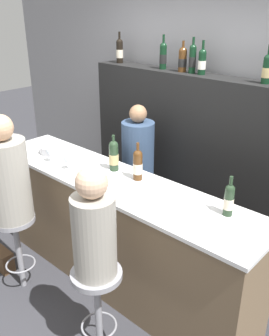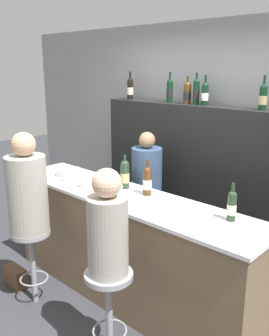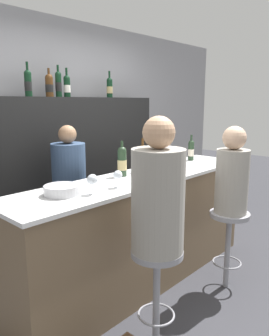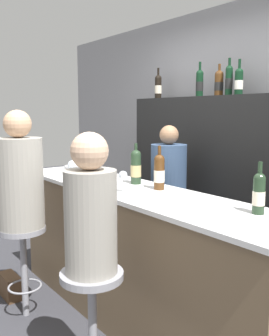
{
  "view_description": "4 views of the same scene",
  "coord_description": "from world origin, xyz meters",
  "px_view_note": "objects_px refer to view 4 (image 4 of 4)",
  "views": [
    {
      "loc": [
        1.98,
        -1.64,
        2.36
      ],
      "look_at": [
        0.18,
        0.33,
        1.17
      ],
      "focal_mm": 40.0,
      "sensor_mm": 36.0,
      "label": 1
    },
    {
      "loc": [
        2.2,
        -1.92,
        2.12
      ],
      "look_at": [
        0.1,
        0.29,
        1.29
      ],
      "focal_mm": 40.0,
      "sensor_mm": 36.0,
      "label": 2
    },
    {
      "loc": [
        -2.14,
        -1.61,
        1.68
      ],
      "look_at": [
        -0.18,
        0.22,
        1.13
      ],
      "focal_mm": 35.0,
      "sensor_mm": 36.0,
      "label": 3
    },
    {
      "loc": [
        2.13,
        -1.34,
        1.58
      ],
      "look_at": [
        -0.06,
        0.34,
        1.17
      ],
      "focal_mm": 40.0,
      "sensor_mm": 36.0,
      "label": 4
    }
  ],
  "objects_px": {
    "wine_bottle_backbar_1": "(200,83)",
    "metal_bowl": "(78,169)",
    "wine_bottle_backbar_0": "(158,87)",
    "wine_bottle_counter_2": "(259,193)",
    "bartender": "(168,212)",
    "wine_bottle_counter_0": "(136,167)",
    "wine_bottle_backbar_4": "(239,81)",
    "wine_glass_0": "(72,165)",
    "wine_bottle_counter_1": "(159,172)",
    "bar_stool_right": "(92,300)",
    "wine_bottle_backbar_2": "(219,83)",
    "bar_stool_left": "(23,248)",
    "wine_glass_2": "(123,176)",
    "guest_seated_right": "(91,212)",
    "wine_bottle_backbar_3": "(229,80)",
    "wine_glass_1": "(87,170)",
    "handbag": "(10,286)",
    "guest_seated_left": "(20,178)"
  },
  "relations": [
    {
      "from": "wine_bottle_backbar_1",
      "to": "metal_bowl",
      "type": "xyz_separation_m",
      "value": [
        -0.42,
        -1.12,
        -0.8
      ]
    },
    {
      "from": "wine_bottle_backbar_0",
      "to": "wine_bottle_backbar_1",
      "type": "distance_m",
      "value": 0.61
    },
    {
      "from": "wine_bottle_counter_2",
      "to": "bartender",
      "type": "relative_size",
      "value": 0.2
    },
    {
      "from": "wine_bottle_counter_0",
      "to": "wine_bottle_backbar_4",
      "type": "bearing_deg",
      "value": 80.57
    },
    {
      "from": "wine_glass_0",
      "to": "bartender",
      "type": "relative_size",
      "value": 0.1
    },
    {
      "from": "wine_bottle_counter_1",
      "to": "wine_bottle_counter_2",
      "type": "xyz_separation_m",
      "value": [
        0.82,
        0.0,
        -0.01
      ]
    },
    {
      "from": "bar_stool_right",
      "to": "wine_bottle_counter_1",
      "type": "bearing_deg",
      "value": 112.49
    },
    {
      "from": "wine_glass_0",
      "to": "metal_bowl",
      "type": "height_order",
      "value": "wine_glass_0"
    },
    {
      "from": "wine_bottle_backbar_2",
      "to": "bar_stool_left",
      "type": "xyz_separation_m",
      "value": [
        -0.38,
        -1.77,
        -1.29
      ]
    },
    {
      "from": "wine_bottle_backbar_4",
      "to": "wine_glass_0",
      "type": "height_order",
      "value": "wine_bottle_backbar_4"
    },
    {
      "from": "wine_glass_2",
      "to": "guest_seated_right",
      "type": "bearing_deg",
      "value": -51.28
    },
    {
      "from": "wine_bottle_backbar_4",
      "to": "guest_seated_right",
      "type": "xyz_separation_m",
      "value": [
        0.42,
        -1.77,
        -0.79
      ]
    },
    {
      "from": "wine_bottle_counter_0",
      "to": "wine_bottle_backbar_1",
      "type": "relative_size",
      "value": 0.95
    },
    {
      "from": "wine_bottle_backbar_3",
      "to": "wine_glass_0",
      "type": "bearing_deg",
      "value": -115.86
    },
    {
      "from": "wine_bottle_backbar_0",
      "to": "metal_bowl",
      "type": "height_order",
      "value": "wine_bottle_backbar_0"
    },
    {
      "from": "wine_glass_2",
      "to": "metal_bowl",
      "type": "distance_m",
      "value": 0.92
    },
    {
      "from": "wine_bottle_backbar_4",
      "to": "wine_bottle_counter_2",
      "type": "bearing_deg",
      "value": -47.33
    },
    {
      "from": "wine_bottle_backbar_1",
      "to": "wine_bottle_backbar_4",
      "type": "bearing_deg",
      "value": -0.0
    },
    {
      "from": "wine_bottle_backbar_2",
      "to": "bar_stool_right",
      "type": "bearing_deg",
      "value": -70.01
    },
    {
      "from": "wine_bottle_counter_2",
      "to": "wine_bottle_backbar_4",
      "type": "distance_m",
      "value": 1.54
    },
    {
      "from": "wine_bottle_backbar_1",
      "to": "wine_bottle_backbar_3",
      "type": "bearing_deg",
      "value": -0.0
    },
    {
      "from": "wine_glass_2",
      "to": "bar_stool_left",
      "type": "bearing_deg",
      "value": -140.91
    },
    {
      "from": "guest_seated_right",
      "to": "bartender",
      "type": "xyz_separation_m",
      "value": [
        -0.78,
        1.28,
        -0.38
      ]
    },
    {
      "from": "wine_bottle_backbar_3",
      "to": "metal_bowl",
      "type": "distance_m",
      "value": 1.58
    },
    {
      "from": "metal_bowl",
      "to": "wine_bottle_backbar_3",
      "type": "bearing_deg",
      "value": 55.22
    },
    {
      "from": "wine_glass_0",
      "to": "guest_seated_right",
      "type": "bearing_deg",
      "value": -23.75
    },
    {
      "from": "wine_bottle_backbar_0",
      "to": "wine_bottle_backbar_4",
      "type": "bearing_deg",
      "value": 0.0
    },
    {
      "from": "wine_bottle_backbar_3",
      "to": "bar_stool_right",
      "type": "relative_size",
      "value": 0.46
    },
    {
      "from": "wine_bottle_counter_0",
      "to": "wine_bottle_counter_2",
      "type": "height_order",
      "value": "wine_bottle_counter_0"
    },
    {
      "from": "wine_bottle_backbar_0",
      "to": "metal_bowl",
      "type": "bearing_deg",
      "value": -80.39
    },
    {
      "from": "bar_stool_right",
      "to": "wine_glass_1",
      "type": "bearing_deg",
      "value": 150.54
    },
    {
      "from": "handbag",
      "to": "wine_glass_2",
      "type": "bearing_deg",
      "value": 27.3
    },
    {
      "from": "wine_bottle_backbar_1",
      "to": "wine_glass_0",
      "type": "bearing_deg",
      "value": -101.61
    },
    {
      "from": "wine_bottle_counter_1",
      "to": "wine_bottle_backbar_0",
      "type": "xyz_separation_m",
      "value": [
        -1.18,
        1.01,
        0.7
      ]
    },
    {
      "from": "wine_bottle_counter_2",
      "to": "wine_bottle_backbar_4",
      "type": "relative_size",
      "value": 0.93
    },
    {
      "from": "wine_bottle_counter_2",
      "to": "wine_glass_0",
      "type": "height_order",
      "value": "wine_bottle_counter_2"
    },
    {
      "from": "wine_bottle_backbar_3",
      "to": "bartender",
      "type": "relative_size",
      "value": 0.23
    },
    {
      "from": "wine_bottle_backbar_3",
      "to": "bar_stool_right",
      "type": "distance_m",
      "value": 2.26
    },
    {
      "from": "wine_glass_1",
      "to": "wine_bottle_backbar_4",
      "type": "bearing_deg",
      "value": 69.64
    },
    {
      "from": "bar_stool_left",
      "to": "bartender",
      "type": "relative_size",
      "value": 0.49
    },
    {
      "from": "wine_glass_0",
      "to": "wine_glass_1",
      "type": "bearing_deg",
      "value": 0.0
    },
    {
      "from": "metal_bowl",
      "to": "handbag",
      "type": "bearing_deg",
      "value": -96.26
    },
    {
      "from": "bar_stool_right",
      "to": "wine_bottle_counter_0",
      "type": "bearing_deg",
      "value": 127.79
    },
    {
      "from": "wine_glass_0",
      "to": "guest_seated_left",
      "type": "height_order",
      "value": "guest_seated_left"
    },
    {
      "from": "wine_bottle_backbar_1",
      "to": "wine_bottle_backbar_0",
      "type": "bearing_deg",
      "value": -180.0
    },
    {
      "from": "wine_bottle_backbar_1",
      "to": "guest_seated_right",
      "type": "relative_size",
      "value": 0.44
    },
    {
      "from": "guest_seated_right",
      "to": "wine_bottle_counter_1",
      "type": "bearing_deg",
      "value": 112.49
    },
    {
      "from": "wine_glass_1",
      "to": "handbag",
      "type": "bearing_deg",
      "value": -134.09
    },
    {
      "from": "wine_glass_1",
      "to": "guest_seated_right",
      "type": "height_order",
      "value": "guest_seated_right"
    },
    {
      "from": "bar_stool_left",
      "to": "handbag",
      "type": "xyz_separation_m",
      "value": [
        -0.35,
        0.0,
        -0.45
      ]
    }
  ]
}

